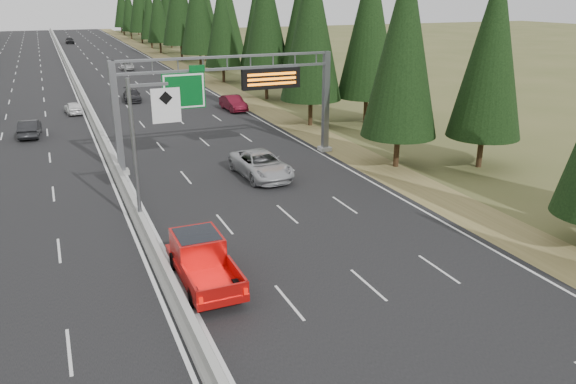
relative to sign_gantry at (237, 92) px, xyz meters
The scene contains 15 objects.
road 46.29m from the sign_gantry, 101.18° to the left, with size 32.00×260.00×0.08m, color black.
shoulder_right 46.28m from the sign_gantry, 78.86° to the left, with size 3.60×260.00×0.06m, color olive.
median_barrier 46.25m from the sign_gantry, 101.18° to the left, with size 0.70×260.00×0.85m.
sign_gantry is the anchor object (origin of this frame).
hov_sign_pole 12.96m from the sign_gantry, 130.04° to the right, with size 2.80×0.50×8.00m.
tree_row_right 36.85m from the sign_gantry, 68.60° to the left, with size 11.55×242.02×18.40m.
silver_minivan 6.07m from the sign_gantry, 87.58° to the right, with size 2.86×6.20×1.72m, color #AAABAF.
red_pickup 18.90m from the sign_gantry, 113.70° to the right, with size 2.13×5.97×1.94m.
car_ahead_green 29.71m from the sign_gantry, 87.30° to the left, with size 1.80×4.46×1.52m, color #166240.
car_ahead_dkred 19.91m from the sign_gantry, 73.29° to the left, with size 1.67×4.79×1.58m, color #560C1A.
car_ahead_dkgrey 29.23m from the sign_gantry, 97.16° to the left, with size 1.90×4.66×1.35m, color black.
car_ahead_white 58.25m from the sign_gantry, 90.02° to the left, with size 2.11×4.57×1.27m, color #B4B4B4.
car_ahead_far 115.25m from the sign_gantry, 92.92° to the left, with size 1.84×4.58×1.56m, color black.
car_onc_near 20.98m from the sign_gantry, 135.09° to the left, with size 1.59×4.55×1.50m, color black.
car_onc_white 26.08m from the sign_gantry, 113.93° to the left, with size 1.50×3.73×1.27m, color white.
Camera 1 is at (-3.74, -4.03, 12.08)m, focal length 35.00 mm.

